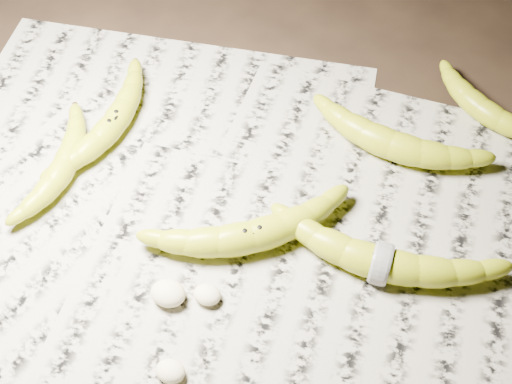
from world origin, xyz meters
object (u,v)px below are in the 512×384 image
(banana_left_b, at_px, (64,164))
(banana_upper_a, at_px, (392,143))
(banana_left_a, at_px, (113,122))
(banana_taped, at_px, (381,262))
(banana_upper_b, at_px, (483,107))
(banana_center, at_px, (252,235))

(banana_left_b, xyz_separation_m, banana_upper_a, (0.38, 0.17, 0.00))
(banana_left_a, height_order, banana_taped, banana_taped)
(banana_taped, relative_size, banana_upper_b, 1.52)
(banana_left_a, bearing_deg, banana_upper_b, -62.19)
(banana_left_a, relative_size, banana_taped, 0.82)
(banana_upper_a, bearing_deg, banana_left_a, -159.84)
(banana_left_a, height_order, banana_left_b, banana_left_a)
(banana_left_a, distance_m, banana_taped, 0.40)
(banana_upper_a, bearing_deg, banana_upper_b, 53.28)
(banana_upper_a, height_order, banana_upper_b, banana_upper_a)
(banana_center, relative_size, banana_upper_a, 1.06)
(banana_upper_a, bearing_deg, banana_left_b, -149.47)
(banana_left_a, xyz_separation_m, banana_left_b, (-0.03, -0.08, -0.00))
(banana_upper_b, bearing_deg, banana_left_a, -125.99)
(banana_center, distance_m, banana_upper_a, 0.23)
(banana_left_b, relative_size, banana_upper_a, 0.81)
(banana_center, xyz_separation_m, banana_taped, (0.15, 0.02, 0.00))
(banana_left_b, distance_m, banana_upper_b, 0.56)
(banana_center, xyz_separation_m, banana_upper_b, (0.22, 0.30, -0.00))
(banana_left_a, xyz_separation_m, banana_upper_a, (0.36, 0.09, 0.00))
(banana_center, bearing_deg, banana_left_a, 120.46)
(banana_center, height_order, banana_taped, same)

